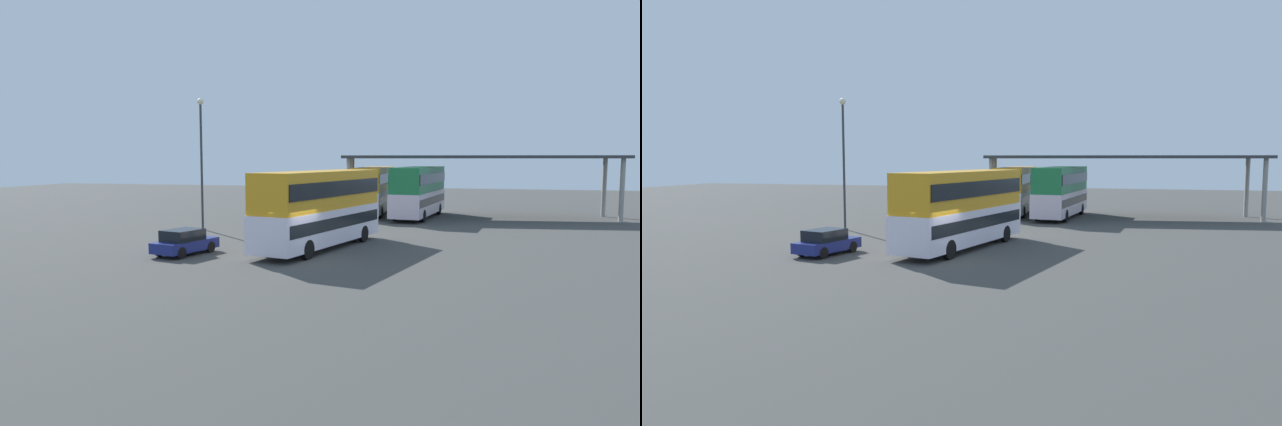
# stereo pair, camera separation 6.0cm
# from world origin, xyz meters

# --- Properties ---
(ground_plane) EXTENTS (140.00, 140.00, 0.00)m
(ground_plane) POSITION_xyz_m (0.00, 0.00, 0.00)
(ground_plane) COLOR #41413E
(double_decker_main) EXTENTS (5.05, 11.17, 4.35)m
(double_decker_main) POSITION_xyz_m (-0.09, 4.06, 2.38)
(double_decker_main) COLOR white
(double_decker_main) RESTS_ON ground_plane
(parked_hatchback) EXTENTS (2.47, 3.90, 1.35)m
(parked_hatchback) POSITION_xyz_m (-6.46, 0.23, 0.67)
(parked_hatchback) COLOR navy
(parked_hatchback) RESTS_ON ground_plane
(double_decker_near_canopy) EXTENTS (2.59, 10.65, 4.24)m
(double_decker_near_canopy) POSITION_xyz_m (-0.30, 23.87, 2.32)
(double_decker_near_canopy) COLOR white
(double_decker_near_canopy) RESTS_ON ground_plane
(double_decker_mid_row) EXTENTS (3.92, 10.86, 4.31)m
(double_decker_mid_row) POSITION_xyz_m (3.86, 22.03, 2.36)
(double_decker_mid_row) COLOR silver
(double_decker_mid_row) RESTS_ON ground_plane
(depot_canopy) EXTENTS (23.43, 7.84, 5.28)m
(depot_canopy) POSITION_xyz_m (8.70, 23.56, 4.94)
(depot_canopy) COLOR #33353A
(depot_canopy) RESTS_ON ground_plane
(lamppost_tall) EXTENTS (0.44, 0.44, 9.21)m
(lamppost_tall) POSITION_xyz_m (-10.28, 9.97, 5.67)
(lamppost_tall) COLOR #33353A
(lamppost_tall) RESTS_ON ground_plane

